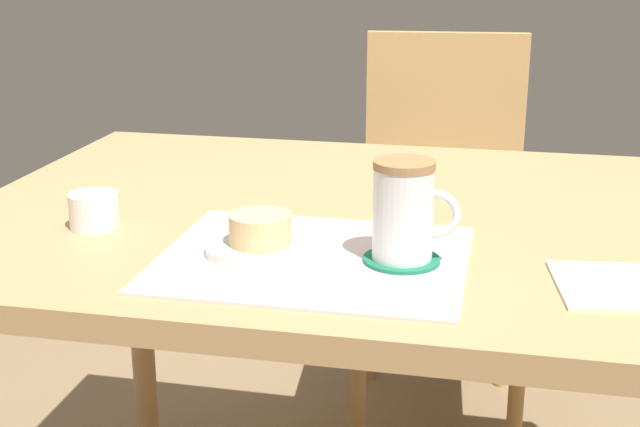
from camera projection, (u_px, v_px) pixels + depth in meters
dining_table at (355, 259)px, 1.37m from camera, size 1.18×0.87×0.75m
wooden_chair at (442, 212)px, 2.14m from camera, size 0.46×0.46×0.92m
placemat at (313, 258)px, 1.14m from camera, size 0.39×0.32×0.00m
pastry_plate at (261, 248)px, 1.15m from camera, size 0.14×0.14×0.01m
pastry at (260, 229)px, 1.14m from camera, size 0.08×0.08×0.04m
coffee_coaster at (402, 260)px, 1.12m from camera, size 0.10×0.10×0.00m
coffee_mug at (405, 210)px, 1.10m from camera, size 0.11×0.08×0.13m
paper_napkin at (621, 286)px, 1.05m from camera, size 0.17×0.17×0.00m
sugar_bowl at (94, 211)px, 1.26m from camera, size 0.07×0.07×0.05m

